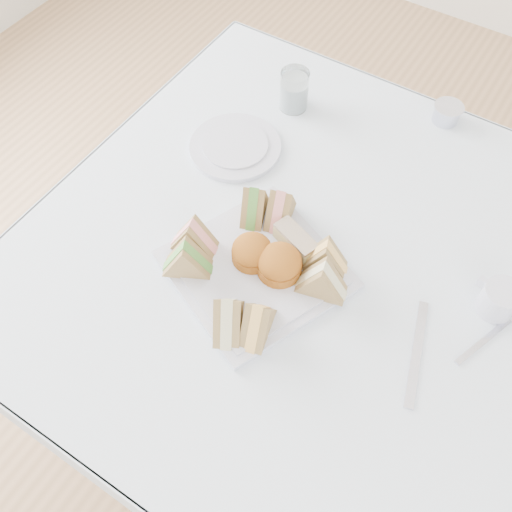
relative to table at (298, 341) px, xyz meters
The scene contains 21 objects.
floor 0.37m from the table, ahead, with size 4.00×4.00×0.00m, color #9E7751.
table is the anchor object (origin of this frame).
tablecloth 0.37m from the table, ahead, with size 1.02×1.02×0.01m, color white.
serving_plate 0.40m from the table, 126.33° to the right, with size 0.27×0.27×0.01m, color silver.
sandwich_fl_a 0.48m from the table, 149.05° to the right, with size 0.09×0.04×0.08m, color olive, non-canonical shape.
sandwich_fl_b 0.48m from the table, 136.67° to the right, with size 0.09×0.04×0.08m, color olive, non-canonical shape.
sandwich_fr_a 0.47m from the table, 89.15° to the right, with size 0.09×0.04×0.08m, color olive, non-canonical shape.
sandwich_fr_b 0.48m from the table, 101.68° to the right, with size 0.09×0.04×0.08m, color olive, non-canonical shape.
sandwich_bl_a 0.45m from the table, behind, with size 0.09×0.04×0.08m, color olive, non-canonical shape.
sandwich_bl_b 0.44m from the table, 160.49° to the left, with size 0.09×0.04×0.08m, color olive, non-canonical shape.
sandwich_br_a 0.44m from the table, 50.71° to the right, with size 0.09×0.04×0.08m, color olive, non-canonical shape.
sandwich_br_b 0.43m from the table, 30.08° to the right, with size 0.08×0.04×0.07m, color olive, non-canonical shape.
scone_left 0.43m from the table, 136.86° to the right, with size 0.07×0.07×0.05m, color #A75120.
scone_right 0.42m from the table, 109.87° to the right, with size 0.08×0.08×0.05m, color #A75120.
pastry_slice 0.41m from the table, 155.28° to the right, with size 0.09×0.03×0.04m, color tan.
side_plate 0.49m from the table, 151.33° to the left, with size 0.19×0.19×0.01m, color silver.
water_glass 0.58m from the table, 125.37° to the left, with size 0.06×0.06×0.09m, color white.
tea_strainer 0.61m from the table, 80.99° to the left, with size 0.06×0.06×0.04m, color silver.
knife 0.46m from the table, 18.13° to the right, with size 0.02×0.20×0.00m, color silver.
fork 0.51m from the table, ahead, with size 0.01×0.18×0.00m, color silver.
creamer_jug 0.52m from the table, 12.35° to the left, with size 0.07×0.07×0.06m, color silver.
Camera 1 is at (0.23, -0.55, 1.62)m, focal length 40.00 mm.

